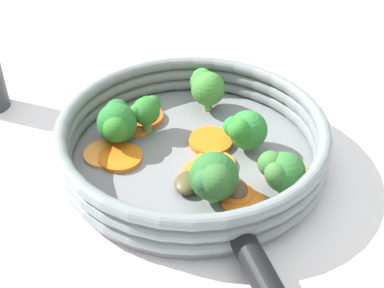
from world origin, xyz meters
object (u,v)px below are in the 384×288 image
Objects in this scene: carrot_slice_1 at (235,194)px; carrot_slice_2 at (120,158)px; carrot_slice_5 at (213,165)px; carrot_slice_9 at (286,173)px; skillet at (192,159)px; broccoli_floret_5 at (205,86)px; broccoli_floret_3 at (145,110)px; carrot_slice_8 at (244,204)px; mushroom_piece_2 at (241,121)px; carrot_slice_3 at (210,141)px; carrot_slice_6 at (135,127)px; carrot_slice_4 at (105,154)px; broccoli_floret_0 at (213,178)px; mushroom_piece_0 at (187,183)px; broccoli_floret_4 at (280,171)px; carrot_slice_7 at (143,117)px; carrot_slice_0 at (200,173)px; broccoli_floret_2 at (116,122)px; broccoli_floret_1 at (244,130)px; mushroom_piece_1 at (233,187)px.

carrot_slice_2 is at bearing -24.97° from carrot_slice_1.
carrot_slice_5 is 0.07m from carrot_slice_9.
skillet is 5.50× the size of broccoli_floret_5.
broccoli_floret_3 reaches higher than skillet.
broccoli_floret_5 is (0.03, -0.16, 0.03)m from carrot_slice_8.
carrot_slice_3 is at bearing 43.14° from mushroom_piece_2.
broccoli_floret_3 is (-0.01, 0.01, 0.03)m from carrot_slice_6.
carrot_slice_4 is (0.13, -0.06, -0.00)m from carrot_slice_1.
mushroom_piece_0 is (0.02, -0.02, -0.02)m from broccoli_floret_0.
broccoli_floret_4 reaches higher than carrot_slice_1.
carrot_slice_7 is 1.35× the size of mushroom_piece_0.
mushroom_piece_2 is at bearing -96.54° from carrot_slice_1.
carrot_slice_1 is (-0.03, 0.03, 0.00)m from carrot_slice_0.
skillet is 5.79× the size of carrot_slice_2.
carrot_slice_2 is 0.81× the size of broccoli_floret_2.
broccoli_floret_0 is at bearing 105.62° from skillet.
carrot_slice_7 is (0.08, -0.08, 0.00)m from carrot_slice_5.
broccoli_floret_5 is (-0.08, -0.04, 0.03)m from carrot_slice_6.
mushroom_piece_2 is at bearing -119.89° from mushroom_piece_0.
carrot_slice_3 is 0.04m from broccoli_floret_1.
skillet is 0.06m from broccoli_floret_1.
broccoli_floret_0 is at bearing 35.81° from mushroom_piece_1.
mushroom_piece_2 is (-0.01, -0.11, 0.00)m from carrot_slice_1.
broccoli_floret_5 is (0.04, -0.08, 0.00)m from broccoli_floret_1.
broccoli_floret_1 is at bearing -169.59° from skillet.
broccoli_floret_5 is at bearing -140.03° from carrot_slice_4.
mushroom_piece_0 is at bearing 10.61° from carrot_slice_9.
broccoli_floret_0 is 1.19× the size of broccoli_floret_4.
skillet is 7.09× the size of carrot_slice_0.
carrot_slice_2 and carrot_slice_9 have the same top height.
carrot_slice_7 is at bearing -49.49° from skillet.
mushroom_piece_0 reaches higher than carrot_slice_9.
broccoli_floret_0 is (0.00, 0.05, 0.03)m from carrot_slice_5.
carrot_slice_5 and carrot_slice_6 have the same top height.
mushroom_piece_2 is at bearing -167.96° from broccoli_floret_2.
mushroom_piece_0 reaches higher than carrot_slice_7.
carrot_slice_5 is at bearing 141.12° from skillet.
mushroom_piece_0 is at bearing -37.53° from broccoli_floret_0.
carrot_slice_2 is 1.05× the size of broccoli_floret_3.
carrot_slice_7 is (-0.04, -0.06, 0.00)m from carrot_slice_4.
broccoli_floret_3 is 0.13m from mushroom_piece_1.
carrot_slice_3 is at bearing -73.02° from carrot_slice_8.
skillet is 5.72× the size of broccoli_floret_1.
carrot_slice_6 is (-0.01, -0.06, -0.00)m from carrot_slice_2.
broccoli_floret_4 is (-0.06, -0.01, -0.00)m from broccoli_floret_0.
broccoli_floret_2 reaches higher than carrot_slice_1.
carrot_slice_5 is 0.96× the size of broccoli_floret_4.
broccoli_floret_5 is (-0.07, -0.05, 0.00)m from broccoli_floret_3.
mushroom_piece_1 is (-0.02, -0.01, -0.02)m from broccoli_floret_0.
carrot_slice_8 is at bearing 114.31° from mushroom_piece_1.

